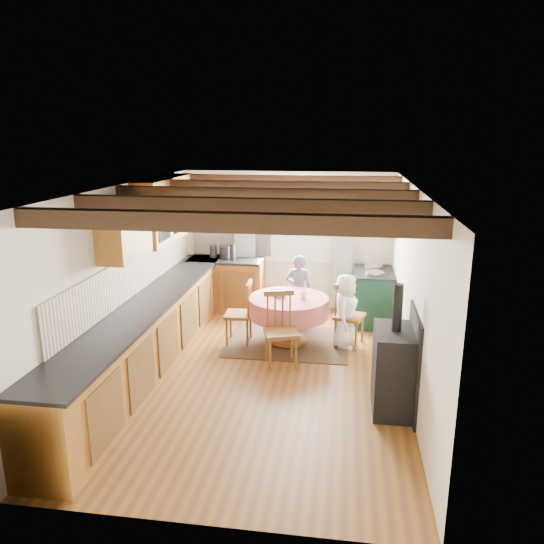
% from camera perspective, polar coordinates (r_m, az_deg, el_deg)
% --- Properties ---
extents(floor, '(3.60, 5.50, 0.00)m').
position_cam_1_polar(floor, '(6.87, -0.98, -11.03)').
color(floor, brown).
rests_on(floor, ground).
extents(ceiling, '(3.60, 5.50, 0.00)m').
position_cam_1_polar(ceiling, '(6.21, -1.08, 9.31)').
color(ceiling, white).
rests_on(ceiling, ground).
extents(wall_back, '(3.60, 0.00, 2.40)m').
position_cam_1_polar(wall_back, '(9.08, 1.77, 3.44)').
color(wall_back, silver).
rests_on(wall_back, ground).
extents(wall_front, '(3.60, 0.00, 2.40)m').
position_cam_1_polar(wall_front, '(3.93, -7.65, -12.56)').
color(wall_front, silver).
rests_on(wall_front, ground).
extents(wall_left, '(0.00, 5.50, 2.40)m').
position_cam_1_polar(wall_left, '(6.95, -15.84, -0.73)').
color(wall_left, silver).
rests_on(wall_left, ground).
extents(wall_right, '(0.00, 5.50, 2.40)m').
position_cam_1_polar(wall_right, '(6.41, 15.08, -1.98)').
color(wall_right, silver).
rests_on(wall_right, ground).
extents(beam_a, '(3.60, 0.16, 0.16)m').
position_cam_1_polar(beam_a, '(4.27, -5.43, 5.48)').
color(beam_a, black).
rests_on(beam_a, ceiling).
extents(beam_b, '(3.60, 0.16, 0.16)m').
position_cam_1_polar(beam_b, '(5.24, -2.85, 7.27)').
color(beam_b, black).
rests_on(beam_b, ceiling).
extents(beam_c, '(3.60, 0.16, 0.16)m').
position_cam_1_polar(beam_c, '(6.22, -1.07, 8.49)').
color(beam_c, black).
rests_on(beam_c, ceiling).
extents(beam_d, '(3.60, 0.16, 0.16)m').
position_cam_1_polar(beam_d, '(7.20, 0.23, 9.37)').
color(beam_d, black).
rests_on(beam_d, ceiling).
extents(beam_e, '(3.60, 0.16, 0.16)m').
position_cam_1_polar(beam_e, '(8.19, 1.23, 10.03)').
color(beam_e, black).
rests_on(beam_e, ceiling).
extents(splash_left, '(0.02, 4.50, 0.55)m').
position_cam_1_polar(splash_left, '(7.20, -14.74, -0.10)').
color(splash_left, beige).
rests_on(splash_left, wall_left).
extents(splash_back, '(1.40, 0.02, 0.55)m').
position_cam_1_polar(splash_back, '(9.23, -4.43, 3.58)').
color(splash_back, beige).
rests_on(splash_back, wall_back).
extents(base_cabinet_left, '(0.60, 5.30, 0.88)m').
position_cam_1_polar(base_cabinet_left, '(7.07, -13.17, -6.78)').
color(base_cabinet_left, '#A26624').
rests_on(base_cabinet_left, floor).
extents(base_cabinet_back, '(1.30, 0.60, 0.88)m').
position_cam_1_polar(base_cabinet_back, '(9.16, -5.03, -1.42)').
color(base_cabinet_back, '#A26624').
rests_on(base_cabinet_back, floor).
extents(worktop_left, '(0.64, 5.30, 0.04)m').
position_cam_1_polar(worktop_left, '(6.91, -13.24, -3.24)').
color(worktop_left, black).
rests_on(worktop_left, base_cabinet_left).
extents(worktop_back, '(1.30, 0.64, 0.04)m').
position_cam_1_polar(worktop_back, '(9.02, -5.12, 1.35)').
color(worktop_back, black).
rests_on(worktop_back, base_cabinet_back).
extents(wall_cabinet_glass, '(0.34, 1.80, 0.90)m').
position_cam_1_polar(wall_cabinet_glass, '(7.83, -11.55, 6.86)').
color(wall_cabinet_glass, '#A26624').
rests_on(wall_cabinet_glass, wall_left).
extents(wall_cabinet_solid, '(0.34, 0.90, 0.70)m').
position_cam_1_polar(wall_cabinet_solid, '(6.46, -15.96, 4.48)').
color(wall_cabinet_solid, '#A26624').
rests_on(wall_cabinet_solid, wall_left).
extents(window_frame, '(1.34, 0.03, 1.54)m').
position_cam_1_polar(window_frame, '(8.99, 2.42, 5.90)').
color(window_frame, white).
rests_on(window_frame, wall_back).
extents(window_pane, '(1.20, 0.01, 1.40)m').
position_cam_1_polar(window_pane, '(8.99, 2.42, 5.90)').
color(window_pane, white).
rests_on(window_pane, wall_back).
extents(curtain_left, '(0.35, 0.10, 2.10)m').
position_cam_1_polar(curtain_left, '(9.12, -3.00, 2.83)').
color(curtain_left, '#A4A4A4').
rests_on(curtain_left, wall_back).
extents(curtain_right, '(0.35, 0.10, 2.10)m').
position_cam_1_polar(curtain_right, '(8.95, 7.75, 2.48)').
color(curtain_right, '#A4A4A4').
rests_on(curtain_right, wall_back).
extents(curtain_rod, '(2.00, 0.03, 0.03)m').
position_cam_1_polar(curtain_rod, '(8.83, 2.40, 9.66)').
color(curtain_rod, black).
rests_on(curtain_rod, wall_back).
extents(wall_picture, '(0.04, 0.50, 0.60)m').
position_cam_1_polar(wall_picture, '(8.53, 13.40, 5.70)').
color(wall_picture, gold).
rests_on(wall_picture, wall_right).
extents(wall_plate, '(0.30, 0.02, 0.30)m').
position_cam_1_polar(wall_plate, '(8.91, 8.54, 6.32)').
color(wall_plate, silver).
rests_on(wall_plate, wall_back).
extents(rug, '(1.77, 1.38, 0.01)m').
position_cam_1_polar(rug, '(7.80, 1.79, -7.70)').
color(rug, '#33211D').
rests_on(rug, floor).
extents(dining_table, '(1.17, 1.17, 0.70)m').
position_cam_1_polar(dining_table, '(7.68, 1.81, -5.32)').
color(dining_table, '#CF6266').
rests_on(dining_table, floor).
extents(chair_near, '(0.54, 0.55, 1.00)m').
position_cam_1_polar(chair_near, '(6.90, 0.99, -6.38)').
color(chair_near, brown).
rests_on(chair_near, floor).
extents(chair_left, '(0.44, 0.42, 0.94)m').
position_cam_1_polar(chair_left, '(7.68, -3.70, -4.43)').
color(chair_left, brown).
rests_on(chair_left, floor).
extents(chair_right, '(0.53, 0.52, 0.95)m').
position_cam_1_polar(chair_right, '(7.65, 8.53, -4.59)').
color(chair_right, brown).
rests_on(chair_right, floor).
extents(aga_range, '(0.62, 0.96, 0.88)m').
position_cam_1_polar(aga_range, '(8.65, 11.00, -2.62)').
color(aga_range, '#0F2F21').
rests_on(aga_range, floor).
extents(cast_iron_stove, '(0.44, 0.73, 1.47)m').
position_cam_1_polar(cast_iron_stove, '(5.90, 13.37, -8.15)').
color(cast_iron_stove, black).
rests_on(cast_iron_stove, floor).
extents(child_far, '(0.43, 0.28, 1.16)m').
position_cam_1_polar(child_far, '(8.36, 2.92, -1.98)').
color(child_far, slate).
rests_on(child_far, floor).
extents(child_right, '(0.45, 0.59, 1.09)m').
position_cam_1_polar(child_right, '(7.56, 8.09, -4.25)').
color(child_right, white).
rests_on(child_right, floor).
extents(bowl_a, '(0.30, 0.30, 0.05)m').
position_cam_1_polar(bowl_a, '(7.72, 0.50, -2.23)').
color(bowl_a, silver).
rests_on(bowl_a, dining_table).
extents(bowl_b, '(0.21, 0.21, 0.06)m').
position_cam_1_polar(bowl_b, '(7.59, 0.95, -2.52)').
color(bowl_b, silver).
rests_on(bowl_b, dining_table).
extents(cup, '(0.15, 0.15, 0.10)m').
position_cam_1_polar(cup, '(7.52, 3.46, -2.56)').
color(cup, silver).
rests_on(cup, dining_table).
extents(canister_tall, '(0.13, 0.13, 0.22)m').
position_cam_1_polar(canister_tall, '(9.10, -6.49, 2.27)').
color(canister_tall, '#262628').
rests_on(canister_tall, worktop_back).
extents(canister_wide, '(0.20, 0.20, 0.22)m').
position_cam_1_polar(canister_wide, '(9.03, -5.17, 2.21)').
color(canister_wide, '#262628').
rests_on(canister_wide, worktop_back).
extents(canister_slim, '(0.10, 0.10, 0.27)m').
position_cam_1_polar(canister_slim, '(8.87, -4.35, 2.18)').
color(canister_slim, '#262628').
rests_on(canister_slim, worktop_back).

